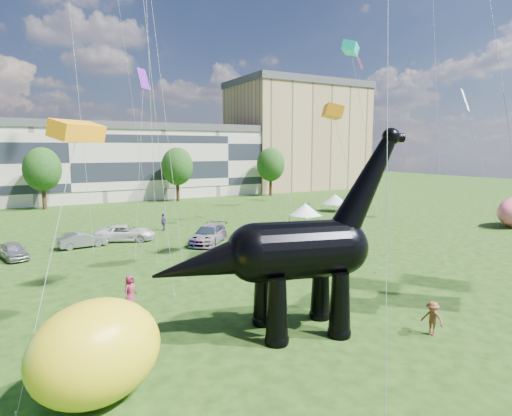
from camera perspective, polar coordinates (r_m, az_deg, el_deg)
ground at (r=23.01m, az=14.83°, el=-14.54°), size 220.00×220.00×0.00m
terrace_row at (r=77.55m, az=-23.97°, el=5.24°), size 78.00×11.00×12.00m
apartment_block at (r=97.24m, az=5.47°, el=9.23°), size 28.00×18.00×22.00m
tree_mid_left at (r=68.30m, az=-26.64°, el=5.06°), size 5.20×5.20×9.44m
tree_mid_right at (r=71.99m, az=-10.47°, el=5.86°), size 5.20×5.20×9.44m
tree_far_right at (r=79.57m, az=1.98°, el=6.17°), size 5.20×5.20×9.44m
dinosaur_sculpture at (r=20.17m, az=4.57°, el=-6.13°), size 12.31×4.85×10.06m
car_silver at (r=39.07m, az=-29.66°, el=-4.98°), size 2.52×4.22×1.34m
car_grey at (r=40.95m, az=-22.14°, el=-3.97°), size 4.21×1.91×1.34m
car_white at (r=42.48m, az=-17.07°, el=-3.19°), size 6.04×4.35×1.53m
car_dark at (r=39.78m, az=-6.37°, el=-3.53°), size 5.50×5.88×1.67m
gazebo_near at (r=49.72m, az=6.58°, el=-0.20°), size 4.23×4.23×2.45m
gazebo_far at (r=60.71m, az=10.48°, el=1.17°), size 4.05×4.05×2.42m
inflatable_yellow at (r=16.37m, az=-20.54°, el=-17.50°), size 5.59×4.93×3.58m
visitors at (r=33.86m, az=-7.69°, el=-5.53°), size 48.33×33.57×1.86m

